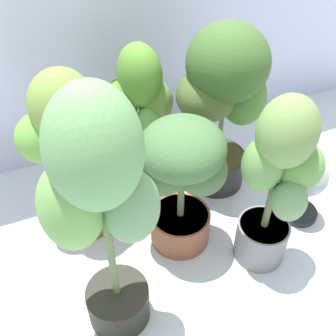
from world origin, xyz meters
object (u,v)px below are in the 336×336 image
Objects in this scene: potted_plant_front_right at (278,180)px; potted_plant_back_right at (224,95)px; potted_plant_center at (182,174)px; potted_plant_back_left at (71,148)px; floor_fan at (306,182)px; potted_plant_back_center at (141,109)px; potted_plant_front_left at (100,204)px.

potted_plant_back_right reaches higher than potted_plant_front_right.
potted_plant_center is (-0.28, 0.22, -0.06)m from potted_plant_front_right.
potted_plant_front_right is at bearing -95.20° from potted_plant_back_right.
potted_plant_back_left reaches higher than floor_fan.
potted_plant_back_center is at bearing 112.07° from potted_plant_front_right.
potted_plant_back_right is at bearing -30.88° from potted_plant_back_center.
potted_plant_front_right is 0.79m from potted_plant_back_left.
potted_plant_front_right is at bearing -36.21° from potted_plant_back_left.
potted_plant_back_left is at bearing 66.99° from floor_fan.
floor_fan is at bearing 24.18° from potted_plant_front_right.
potted_plant_front_right is at bearing -38.56° from potted_plant_center.
potted_plant_front_right is 1.00× the size of potted_plant_back_left.
potted_plant_front_right is 0.39m from floor_fan.
potted_plant_front_right is 1.08× the size of potted_plant_back_center.
potted_plant_back_right is at bearing 31.89° from floor_fan.
potted_plant_back_right is 0.44m from potted_plant_center.
potted_plant_center is at bearing 77.98° from floor_fan.
potted_plant_center is (-0.32, -0.27, -0.13)m from potted_plant_back_right.
potted_plant_front_right reaches higher than potted_plant_back_left.
potted_plant_back_right is 0.84× the size of potted_plant_front_left.
potted_plant_front_left reaches higher than potted_plant_back_center.
potted_plant_front_left is (-0.64, -0.02, 0.17)m from potted_plant_front_right.
potted_plant_front_left reaches higher than floor_fan.
potted_plant_back_right is 1.06× the size of potted_plant_back_left.
potted_plant_front_left reaches higher than potted_plant_back_left.
potted_plant_front_right reaches higher than potted_plant_center.
potted_plant_front_left is at bearing -143.50° from potted_plant_back_right.
potted_plant_front_right reaches higher than potted_plant_back_center.
potted_plant_back_center is at bearing 43.01° from floor_fan.
potted_plant_back_left is at bearing 145.67° from potted_plant_center.
potted_plant_back_right is 2.56× the size of floor_fan.
potted_plant_front_right is at bearing 111.08° from floor_fan.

